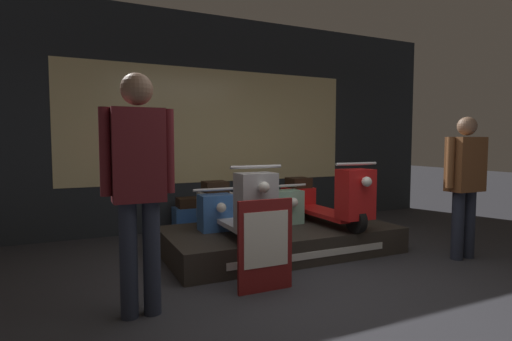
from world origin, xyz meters
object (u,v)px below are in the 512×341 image
(scooter_display_left, at_px, (234,206))
(scooter_display_right, at_px, (325,199))
(person_left_browsing, at_px, (139,176))
(scooter_backrow_0, at_px, (201,221))
(scooter_backrow_1, at_px, (265,215))
(price_sign_board, at_px, (265,245))
(person_right_browsing, at_px, (465,177))

(scooter_display_left, bearing_deg, scooter_display_right, 0.00)
(person_left_browsing, bearing_deg, scooter_backrow_0, 60.68)
(scooter_backrow_1, relative_size, person_left_browsing, 0.90)
(person_left_browsing, distance_m, price_sign_board, 1.25)
(scooter_display_right, bearing_deg, person_right_browsing, -43.88)
(scooter_display_left, relative_size, price_sign_board, 2.00)
(person_right_browsing, xyz_separation_m, price_sign_board, (-2.45, 0.05, -0.51))
(scooter_backrow_1, distance_m, person_right_browsing, 2.50)
(scooter_display_right, height_order, person_left_browsing, person_left_browsing)
(scooter_backrow_0, relative_size, person_right_browsing, 1.03)
(scooter_display_left, height_order, person_right_browsing, person_right_browsing)
(scooter_display_left, height_order, price_sign_board, scooter_display_left)
(person_left_browsing, height_order, price_sign_board, person_left_browsing)
(scooter_display_right, height_order, price_sign_board, scooter_display_right)
(scooter_display_left, bearing_deg, scooter_backrow_0, 100.75)
(person_left_browsing, bearing_deg, scooter_backrow_1, 43.37)
(scooter_backrow_1, bearing_deg, scooter_display_left, -135.07)
(scooter_backrow_1, relative_size, person_right_browsing, 1.03)
(person_left_browsing, relative_size, price_sign_board, 2.23)
(scooter_display_right, distance_m, scooter_backrow_1, 0.94)
(scooter_display_left, distance_m, price_sign_board, 1.05)
(scooter_display_left, height_order, scooter_backrow_1, scooter_display_left)
(person_left_browsing, xyz_separation_m, person_right_browsing, (3.52, 0.00, -0.13))
(scooter_display_right, height_order, scooter_backrow_1, scooter_display_right)
(scooter_display_left, xyz_separation_m, price_sign_board, (-0.12, -1.03, -0.19))
(scooter_display_right, distance_m, price_sign_board, 1.69)
(person_left_browsing, distance_m, person_right_browsing, 3.52)
(scooter_backrow_0, height_order, person_left_browsing, person_left_browsing)
(scooter_display_left, height_order, scooter_display_right, same)
(scooter_display_right, distance_m, person_left_browsing, 2.67)
(scooter_display_right, bearing_deg, price_sign_board, -142.29)
(price_sign_board, bearing_deg, scooter_backrow_1, 63.77)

